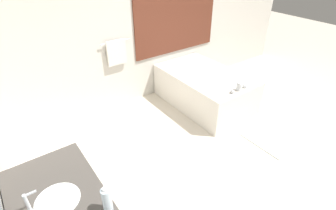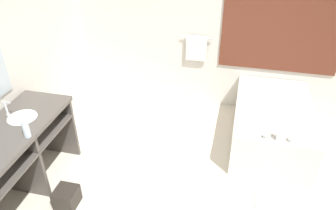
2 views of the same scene
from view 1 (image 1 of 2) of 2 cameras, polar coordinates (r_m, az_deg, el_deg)
name	(u,v)px [view 1 (image 1 of 2)]	position (r m, az deg, el deg)	size (l,w,h in m)	color
ground_plane	(223,171)	(3.50, 11.83, -13.91)	(16.00, 16.00, 0.00)	beige
wall_back_with_blinds	(131,25)	(4.37, -8.07, 16.94)	(7.40, 0.13, 2.70)	silver
sink_faucet	(28,204)	(2.08, -28.14, -18.50)	(0.09, 0.04, 0.18)	silver
bathtub	(204,87)	(4.59, 7.90, 3.88)	(1.01, 1.64, 0.70)	silver
water_bottle_2	(107,200)	(1.90, -13.16, -19.49)	(0.07, 0.07, 0.22)	silver
bath_mat	(269,139)	(4.14, 21.09, -7.01)	(0.50, 0.68, 0.02)	white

